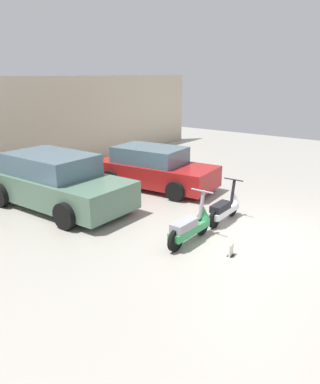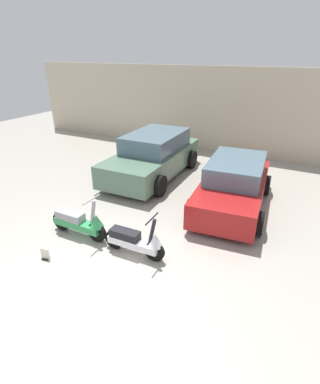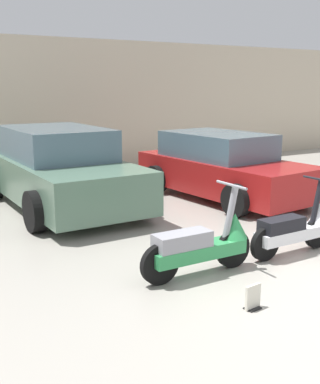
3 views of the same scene
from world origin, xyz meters
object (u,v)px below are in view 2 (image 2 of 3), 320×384
(car_rear_left, at_px, (153,156))
(placard_near_left_scooter, at_px, (45,254))
(scooter_front_right, at_px, (136,241))
(scooter_front_left, at_px, (80,222))
(car_rear_center, at_px, (234,185))

(car_rear_left, distance_m, placard_near_left_scooter, 5.21)
(scooter_front_right, relative_size, car_rear_left, 0.33)
(scooter_front_left, bearing_deg, car_rear_center, 49.14)
(scooter_front_left, bearing_deg, placard_near_left_scooter, -95.73)
(car_rear_center, relative_size, placard_near_left_scooter, 15.31)
(car_rear_center, bearing_deg, car_rear_left, -113.30)
(scooter_front_right, bearing_deg, scooter_front_left, 178.03)
(scooter_front_right, relative_size, placard_near_left_scooter, 5.51)
(car_rear_left, relative_size, car_rear_center, 1.09)
(scooter_front_right, bearing_deg, placard_near_left_scooter, -149.53)
(scooter_front_right, height_order, placard_near_left_scooter, scooter_front_right)
(scooter_front_left, xyz_separation_m, scooter_front_right, (1.52, -0.01, -0.03))
(car_rear_center, bearing_deg, placard_near_left_scooter, -39.39)
(scooter_front_left, relative_size, car_rear_left, 0.35)
(scooter_front_left, xyz_separation_m, car_rear_center, (2.71, 3.18, 0.24))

